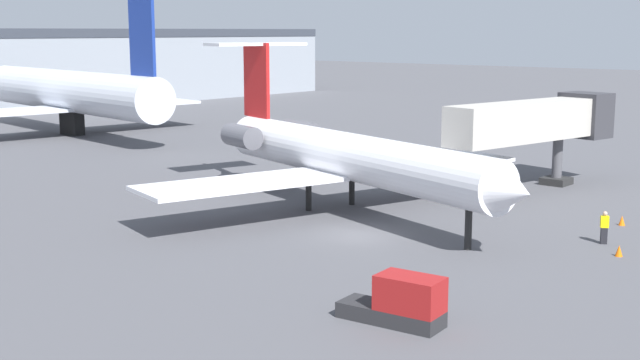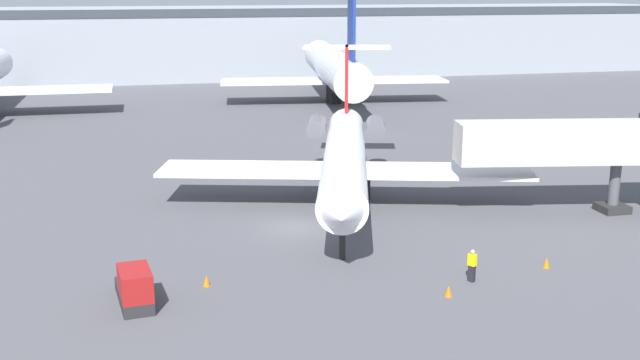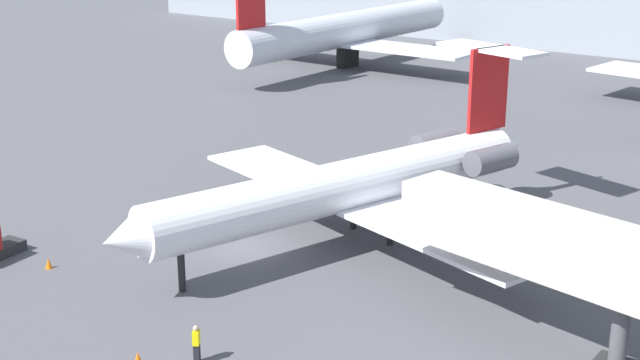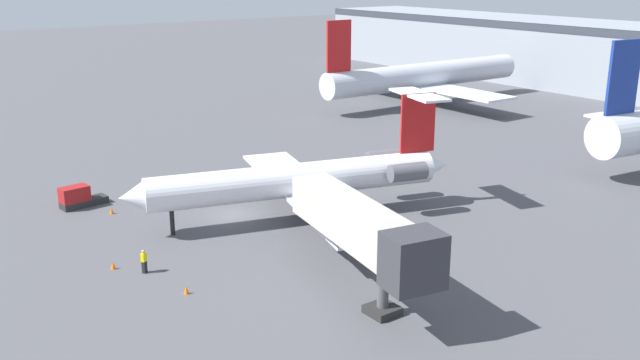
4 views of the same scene
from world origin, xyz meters
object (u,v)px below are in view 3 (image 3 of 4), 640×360
object	(u,v)px
parked_airliner_west_end	(347,30)
jet_bridge	(579,254)
regional_jet	(357,182)
traffic_cone_near	(138,358)
ground_crew_marshaller	(196,344)
traffic_cone_mid	(49,263)

from	to	relation	value
parked_airliner_west_end	jet_bridge	bearing A→B (deg)	-47.27
regional_jet	traffic_cone_near	xyz separation A→B (m)	(0.58, -16.72, -3.18)
regional_jet	ground_crew_marshaller	size ratio (longest dim) A/B	16.52
regional_jet	jet_bridge	size ratio (longest dim) A/B	1.85
jet_bridge	ground_crew_marshaller	distance (m)	15.93
jet_bridge	parked_airliner_west_end	bearing A→B (deg)	132.73
regional_jet	jet_bridge	bearing A→B (deg)	-21.05
regional_jet	traffic_cone_near	size ratio (longest dim) A/B	50.75
traffic_cone_mid	parked_airliner_west_end	distance (m)	60.57
regional_jet	traffic_cone_near	distance (m)	17.03
traffic_cone_near	parked_airliner_west_end	distance (m)	68.82
ground_crew_marshaller	traffic_cone_mid	bearing A→B (deg)	168.94
regional_jet	traffic_cone_mid	size ratio (longest dim) A/B	50.75
parked_airliner_west_end	traffic_cone_near	bearing A→B (deg)	-62.32
traffic_cone_near	parked_airliner_west_end	bearing A→B (deg)	117.68
regional_jet	jet_bridge	world-z (taller)	regional_jet
regional_jet	parked_airliner_west_end	bearing A→B (deg)	125.39
traffic_cone_near	jet_bridge	bearing A→B (deg)	38.35
ground_crew_marshaller	traffic_cone_near	bearing A→B (deg)	-141.04
regional_jet	ground_crew_marshaller	world-z (taller)	regional_jet
jet_bridge	ground_crew_marshaller	world-z (taller)	jet_bridge
traffic_cone_mid	parked_airliner_west_end	bearing A→B (deg)	110.07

